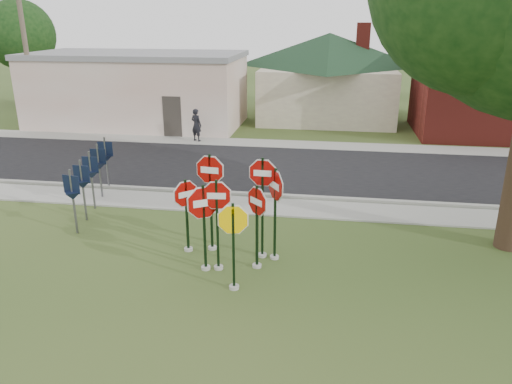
% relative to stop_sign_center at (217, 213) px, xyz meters
% --- Properties ---
extents(ground, '(120.00, 120.00, 0.00)m').
position_rel_stop_sign_center_xyz_m(ground, '(0.29, -0.96, -1.55)').
color(ground, '#2F491B').
rests_on(ground, ground).
extents(sidewalk_near, '(60.00, 1.60, 0.06)m').
position_rel_stop_sign_center_xyz_m(sidewalk_near, '(0.29, 4.54, -1.52)').
color(sidewalk_near, gray).
rests_on(sidewalk_near, ground).
extents(road, '(60.00, 7.00, 0.04)m').
position_rel_stop_sign_center_xyz_m(road, '(0.29, 9.04, -1.53)').
color(road, black).
rests_on(road, ground).
extents(sidewalk_far, '(60.00, 1.60, 0.06)m').
position_rel_stop_sign_center_xyz_m(sidewalk_far, '(0.29, 13.34, -1.52)').
color(sidewalk_far, gray).
rests_on(sidewalk_far, ground).
extents(curb, '(60.00, 0.20, 0.14)m').
position_rel_stop_sign_center_xyz_m(curb, '(0.29, 5.54, -1.48)').
color(curb, gray).
rests_on(curb, ground).
extents(stop_sign_center, '(1.01, 0.24, 2.52)m').
position_rel_stop_sign_center_xyz_m(stop_sign_center, '(0.00, 0.00, 0.00)').
color(stop_sign_center, '#A4A39A').
rests_on(stop_sign_center, ground).
extents(stop_sign_yellow, '(0.99, 0.24, 2.29)m').
position_rel_stop_sign_center_xyz_m(stop_sign_yellow, '(0.59, -0.91, -0.18)').
color(stop_sign_yellow, '#A4A39A').
rests_on(stop_sign_yellow, ground).
extents(stop_sign_left, '(0.99, 0.63, 2.42)m').
position_rel_stop_sign_center_xyz_m(stop_sign_left, '(-0.32, -0.07, -0.05)').
color(stop_sign_left, '#A4A39A').
rests_on(stop_sign_left, ground).
extents(stop_sign_right, '(0.74, 0.72, 2.34)m').
position_rel_stop_sign_center_xyz_m(stop_sign_right, '(0.97, 0.25, -0.13)').
color(stop_sign_right, '#A4A39A').
rests_on(stop_sign_right, ground).
extents(stop_sign_back_right, '(1.01, 0.24, 2.88)m').
position_rel_stop_sign_center_xyz_m(stop_sign_back_right, '(1.02, 0.87, 0.25)').
color(stop_sign_back_right, '#A4A39A').
rests_on(stop_sign_back_right, ground).
extents(stop_sign_back_left, '(1.07, 0.24, 2.87)m').
position_rel_stop_sign_center_xyz_m(stop_sign_back_left, '(-0.43, 1.11, 0.26)').
color(stop_sign_back_left, '#A4A39A').
rests_on(stop_sign_back_left, ground).
extents(stop_sign_far_right, '(0.62, 0.97, 2.66)m').
position_rel_stop_sign_center_xyz_m(stop_sign_far_right, '(1.36, 0.80, 0.12)').
color(stop_sign_far_right, '#A4A39A').
rests_on(stop_sign_far_right, ground).
extents(stop_sign_far_left, '(0.71, 0.73, 2.18)m').
position_rel_stop_sign_center_xyz_m(stop_sign_far_left, '(-1.07, 0.92, -0.25)').
color(stop_sign_far_left, '#A4A39A').
rests_on(stop_sign_far_left, ground).
extents(route_sign_row, '(1.43, 4.63, 2.00)m').
position_rel_stop_sign_center_xyz_m(route_sign_row, '(-5.11, 3.54, -0.33)').
color(route_sign_row, '#59595E').
rests_on(route_sign_row, ground).
extents(building_stucco, '(12.20, 6.20, 4.20)m').
position_rel_stop_sign_center_xyz_m(building_stucco, '(-8.71, 17.04, 0.60)').
color(building_stucco, silver).
rests_on(building_stucco, ground).
extents(building_house, '(11.60, 11.60, 6.20)m').
position_rel_stop_sign_center_xyz_m(building_house, '(2.29, 21.04, 2.10)').
color(building_house, beige).
rests_on(building_house, ground).
extents(utility_pole_near, '(2.20, 0.26, 9.50)m').
position_rel_stop_sign_center_xyz_m(utility_pole_near, '(-13.71, 14.24, 3.42)').
color(utility_pole_near, brown).
rests_on(utility_pole_near, ground).
extents(bg_tree_left, '(4.90, 4.90, 7.35)m').
position_rel_stop_sign_center_xyz_m(bg_tree_left, '(-19.71, 23.04, 3.33)').
color(bg_tree_left, '#302315').
rests_on(bg_tree_left, ground).
extents(pedestrian, '(0.72, 0.62, 1.67)m').
position_rel_stop_sign_center_xyz_m(pedestrian, '(-4.19, 13.27, -0.65)').
color(pedestrian, black).
rests_on(pedestrian, sidewalk_far).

